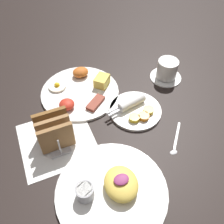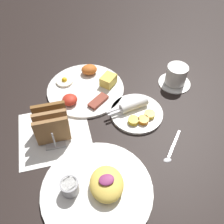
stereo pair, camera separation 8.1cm
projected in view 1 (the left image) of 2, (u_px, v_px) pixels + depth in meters
ground_plane at (100, 127)px, 0.81m from camera, size 3.00×3.00×0.00m
napkin_flat at (57, 141)px, 0.77m from camera, size 0.22×0.22×0.00m
plate_breakfast at (81, 90)px, 0.91m from camera, size 0.28×0.28×0.05m
plate_condiments at (135, 109)px, 0.84m from camera, size 0.19×0.18×0.04m
plate_foreground at (112, 189)px, 0.65m from camera, size 0.30×0.30×0.06m
toast_rack at (54, 131)px, 0.73m from camera, size 0.10×0.12×0.10m
coffee_cup at (167, 70)px, 0.94m from camera, size 0.12×0.12×0.08m
teaspoon at (175, 143)px, 0.76m from camera, size 0.09×0.10×0.01m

